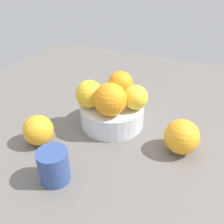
# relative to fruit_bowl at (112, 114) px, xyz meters

# --- Properties ---
(ground_plane) EXTENTS (1.10, 1.10, 0.02)m
(ground_plane) POSITION_rel_fruit_bowl_xyz_m (0.00, 0.00, -0.04)
(ground_plane) COLOR #66605B
(fruit_bowl) EXTENTS (0.17, 0.17, 0.06)m
(fruit_bowl) POSITION_rel_fruit_bowl_xyz_m (0.00, 0.00, 0.00)
(fruit_bowl) COLOR silver
(fruit_bowl) RESTS_ON ground_plane
(orange_in_bowl_0) EXTENTS (0.07, 0.07, 0.07)m
(orange_in_bowl_0) POSITION_rel_fruit_bowl_xyz_m (-0.06, -0.00, 0.07)
(orange_in_bowl_0) COLOR orange
(orange_in_bowl_0) RESTS_ON fruit_bowl
(orange_in_bowl_1) EXTENTS (0.06, 0.06, 0.06)m
(orange_in_bowl_1) POSITION_rel_fruit_bowl_xyz_m (-0.01, 0.06, 0.06)
(orange_in_bowl_1) COLOR yellow
(orange_in_bowl_1) RESTS_ON fruit_bowl
(orange_in_bowl_2) EXTENTS (0.07, 0.07, 0.07)m
(orange_in_bowl_2) POSITION_rel_fruit_bowl_xyz_m (0.03, -0.05, 0.07)
(orange_in_bowl_2) COLOR yellow
(orange_in_bowl_2) RESTS_ON fruit_bowl
(orange_in_bowl_3) EXTENTS (0.08, 0.08, 0.08)m
(orange_in_bowl_3) POSITION_rel_fruit_bowl_xyz_m (0.04, 0.01, 0.07)
(orange_in_bowl_3) COLOR orange
(orange_in_bowl_3) RESTS_ON fruit_bowl
(orange_loose_0) EXTENTS (0.08, 0.08, 0.08)m
(orange_loose_0) POSITION_rel_fruit_bowl_xyz_m (0.04, 0.19, 0.01)
(orange_loose_0) COLOR #F9A823
(orange_loose_0) RESTS_ON ground_plane
(orange_loose_1) EXTENTS (0.07, 0.07, 0.07)m
(orange_loose_1) POSITION_rel_fruit_bowl_xyz_m (0.15, -0.13, 0.01)
(orange_loose_1) COLOR #F9A823
(orange_loose_1) RESTS_ON ground_plane
(ceramic_cup) EXTENTS (0.06, 0.06, 0.07)m
(ceramic_cup) POSITION_rel_fruit_bowl_xyz_m (0.23, -0.02, 0.01)
(ceramic_cup) COLOR #334C8C
(ceramic_cup) RESTS_ON ground_plane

